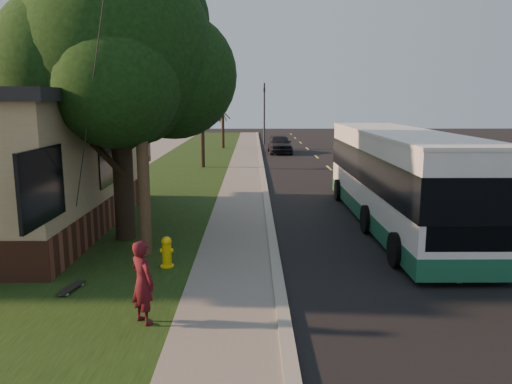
# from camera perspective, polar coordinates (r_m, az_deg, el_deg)

# --- Properties ---
(ground) EXTENTS (120.00, 120.00, 0.00)m
(ground) POSITION_cam_1_polar(r_m,az_deg,el_deg) (12.07, 2.31, -8.80)
(ground) COLOR black
(ground) RESTS_ON ground
(road) EXTENTS (8.00, 80.00, 0.01)m
(road) POSITION_cam_1_polar(r_m,az_deg,el_deg) (22.22, 11.45, -0.06)
(road) COLOR black
(road) RESTS_ON ground
(curb) EXTENTS (0.25, 80.00, 0.12)m
(curb) POSITION_cam_1_polar(r_m,az_deg,el_deg) (21.74, 1.08, 0.07)
(curb) COLOR gray
(curb) RESTS_ON ground
(sidewalk) EXTENTS (2.00, 80.00, 0.08)m
(sidewalk) POSITION_cam_1_polar(r_m,az_deg,el_deg) (21.74, -1.55, 0.01)
(sidewalk) COLOR slate
(sidewalk) RESTS_ON ground
(grass_verge) EXTENTS (5.00, 80.00, 0.07)m
(grass_verge) POSITION_cam_1_polar(r_m,az_deg,el_deg) (22.09, -10.67, -0.01)
(grass_verge) COLOR black
(grass_verge) RESTS_ON ground
(fire_hydrant) EXTENTS (0.32, 0.32, 0.74)m
(fire_hydrant) POSITION_cam_1_polar(r_m,az_deg,el_deg) (12.09, -10.16, -6.76)
(fire_hydrant) COLOR yellow
(fire_hydrant) RESTS_ON grass_verge
(utility_pole) EXTENTS (2.86, 3.21, 9.07)m
(utility_pole) POSITION_cam_1_polar(r_m,az_deg,el_deg) (12.69, -13.24, 13.13)
(utility_pole) COLOR #473321
(utility_pole) RESTS_ON ground
(leafy_tree) EXTENTS (6.30, 6.00, 7.80)m
(leafy_tree) POSITION_cam_1_polar(r_m,az_deg,el_deg) (14.53, -15.30, 14.79)
(leafy_tree) COLOR black
(leafy_tree) RESTS_ON grass_verge
(bare_tree_near) EXTENTS (1.38, 1.21, 4.31)m
(bare_tree_near) POSITION_cam_1_polar(r_m,az_deg,el_deg) (29.58, -6.15, 6.85)
(bare_tree_near) COLOR black
(bare_tree_near) RESTS_ON grass_verge
(bare_tree_far) EXTENTS (1.38, 1.21, 4.03)m
(bare_tree_far) POSITION_cam_1_polar(r_m,az_deg,el_deg) (41.50, -3.81, 7.70)
(bare_tree_far) COLOR black
(bare_tree_far) RESTS_ON grass_verge
(traffic_signal) EXTENTS (0.18, 0.22, 5.50)m
(traffic_signal) POSITION_cam_1_polar(r_m,az_deg,el_deg) (45.40, 0.95, 9.42)
(traffic_signal) COLOR #2D2D30
(traffic_signal) RESTS_ON ground
(transit_bus) EXTENTS (2.58, 11.20, 3.03)m
(transit_bus) POSITION_cam_1_polar(r_m,az_deg,el_deg) (16.44, 15.98, 1.79)
(transit_bus) COLOR silver
(transit_bus) RESTS_ON ground
(skateboarder) EXTENTS (0.65, 0.64, 1.51)m
(skateboarder) POSITION_cam_1_polar(r_m,az_deg,el_deg) (9.13, -12.83, -10.01)
(skateboarder) COLOR #480E17
(skateboarder) RESTS_ON grass_verge
(skateboard_main) EXTENTS (0.37, 0.86, 0.08)m
(skateboard_main) POSITION_cam_1_polar(r_m,az_deg,el_deg) (11.26, -20.35, -10.22)
(skateboard_main) COLOR black
(skateboard_main) RESTS_ON grass_verge
(dumpster) EXTENTS (1.91, 1.68, 1.43)m
(dumpster) POSITION_cam_1_polar(r_m,az_deg,el_deg) (17.22, -25.67, -1.37)
(dumpster) COLOR black
(dumpster) RESTS_ON building_lot
(distant_car) EXTENTS (1.87, 4.27, 1.43)m
(distant_car) POSITION_cam_1_polar(r_m,az_deg,el_deg) (38.14, 2.71, 5.53)
(distant_car) COLOR black
(distant_car) RESTS_ON ground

